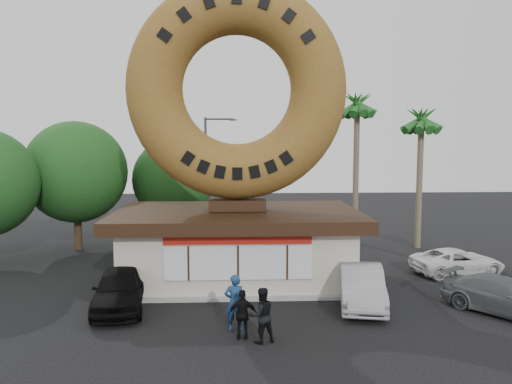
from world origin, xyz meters
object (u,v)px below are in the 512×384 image
object	(u,v)px
person_right	(243,315)
car_white	(457,262)
giant_donut	(237,90)
car_black	(119,289)
car_grey	(505,296)
street_lamp	(208,171)
person_left	(235,303)
donut_shop	(237,242)
car_silver	(362,286)
person_center	(261,315)

from	to	relation	value
person_right	car_white	size ratio (longest dim) A/B	0.37
giant_donut	car_black	world-z (taller)	giant_donut
car_grey	person_right	bearing A→B (deg)	152.72
street_lamp	person_left	size ratio (longest dim) A/B	4.08
donut_shop	car_white	world-z (taller)	donut_shop
donut_shop	giant_donut	xyz separation A→B (m)	(0.00, 0.02, 7.01)
person_right	car_white	bearing A→B (deg)	-142.55
person_left	person_right	size ratio (longest dim) A/B	1.19
car_silver	car_black	bearing A→B (deg)	-169.49
car_black	giant_donut	bearing A→B (deg)	33.06
car_silver	car_white	size ratio (longest dim) A/B	1.05
person_center	car_white	world-z (taller)	person_center
car_silver	car_grey	bearing A→B (deg)	-3.62
donut_shop	car_white	bearing A→B (deg)	2.57
giant_donut	person_center	bearing A→B (deg)	-84.47
giant_donut	car_white	world-z (taller)	giant_donut
donut_shop	car_grey	bearing A→B (deg)	-27.17
person_left	car_white	distance (m)	12.83
car_white	car_grey	bearing A→B (deg)	162.83
person_center	car_grey	distance (m)	9.55
person_right	car_black	world-z (taller)	person_right
car_silver	car_white	distance (m)	7.29
car_black	car_silver	distance (m)	9.47
person_left	person_right	xyz separation A→B (m)	(0.26, -0.78, -0.15)
car_black	car_white	xyz separation A→B (m)	(15.32, 4.38, -0.17)
street_lamp	car_black	size ratio (longest dim) A/B	1.72
street_lamp	car_grey	distance (m)	19.61
donut_shop	street_lamp	bearing A→B (deg)	100.50
car_silver	car_white	xyz separation A→B (m)	(5.85, 4.34, -0.15)
car_grey	car_white	world-z (taller)	car_grey
person_center	car_black	xyz separation A→B (m)	(-5.31, 3.48, -0.11)
street_lamp	person_center	world-z (taller)	street_lamp
person_left	car_black	distance (m)	5.07
person_right	car_black	xyz separation A→B (m)	(-4.72, 3.20, -0.04)
car_black	person_left	bearing A→B (deg)	-35.90
giant_donut	car_white	distance (m)	13.48
person_right	car_grey	distance (m)	10.07
car_black	street_lamp	bearing A→B (deg)	71.48
person_left	car_silver	world-z (taller)	person_left
person_right	car_silver	world-z (taller)	person_right
car_black	car_silver	world-z (taller)	car_black
car_grey	giant_donut	bearing A→B (deg)	114.22
street_lamp	car_grey	world-z (taller)	street_lamp
street_lamp	person_right	bearing A→B (deg)	-83.41
street_lamp	person_center	distance (m)	17.94
car_silver	person_right	bearing A→B (deg)	-135.48
street_lamp	person_right	xyz separation A→B (m)	(1.98, -17.11, -3.66)
donut_shop	car_black	bearing A→B (deg)	-139.67
person_left	car_silver	distance (m)	5.59
person_center	car_white	xyz separation A→B (m)	(10.01, 7.86, -0.28)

